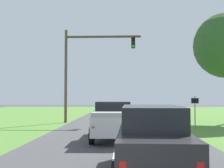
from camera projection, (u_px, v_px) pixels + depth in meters
name	position (u px, v px, depth m)	size (l,w,h in m)	color
ground_plane	(118.00, 138.00, 15.41)	(120.00, 120.00, 0.00)	#424244
red_suv_near	(152.00, 139.00, 8.10)	(2.18, 4.87, 1.94)	black
pickup_truck_lead	(113.00, 120.00, 14.75)	(2.22, 5.27, 1.96)	silver
traffic_light	(85.00, 62.00, 24.25)	(6.50, 0.40, 7.92)	brown
keep_moving_sign	(195.00, 107.00, 20.55)	(0.60, 0.09, 2.27)	gray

